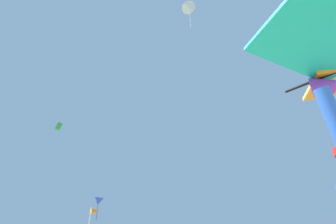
% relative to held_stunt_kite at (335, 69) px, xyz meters
% --- Properties ---
extents(held_stunt_kite, '(1.64, 0.98, 0.39)m').
position_rel_held_stunt_kite_xyz_m(held_stunt_kite, '(0.00, 0.00, 0.00)').
color(held_stunt_kite, black).
extents(distant_kite_green_far_center, '(0.78, 0.64, 1.01)m').
position_rel_held_stunt_kite_xyz_m(distant_kite_green_far_center, '(0.60, 28.61, 10.23)').
color(distant_kite_green_far_center, green).
extents(distant_kite_white_mid_right, '(1.54, 1.77, 3.05)m').
position_rel_held_stunt_kite_xyz_m(distant_kite_white_mid_right, '(7.63, 10.66, 17.02)').
color(distant_kite_white_mid_right, white).
extents(distant_kite_blue_overhead_distant, '(1.24, 1.33, 2.75)m').
position_rel_held_stunt_kite_xyz_m(distant_kite_blue_overhead_distant, '(6.99, 29.46, 2.00)').
color(distant_kite_blue_overhead_distant, blue).
extents(marker_flag, '(0.30, 0.24, 1.82)m').
position_rel_held_stunt_kite_xyz_m(marker_flag, '(0.69, 8.38, -0.63)').
color(marker_flag, silver).
rests_on(marker_flag, ground).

